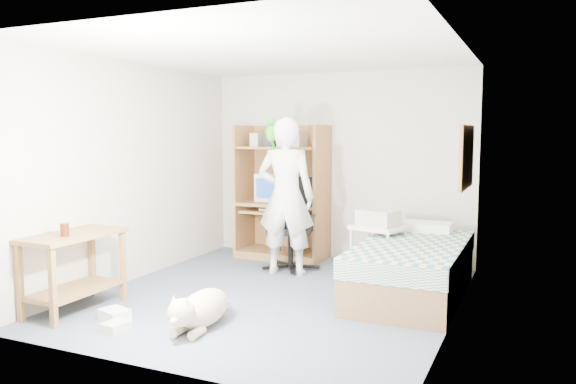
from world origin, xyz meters
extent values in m
plane|color=#4B5566|center=(0.00, 0.00, 0.00)|extent=(4.00, 4.00, 0.00)
cube|color=beige|center=(0.00, 2.00, 1.25)|extent=(3.60, 0.02, 2.50)
cube|color=beige|center=(1.80, 0.00, 1.25)|extent=(0.02, 4.00, 2.50)
cube|color=beige|center=(-1.80, 0.00, 1.25)|extent=(0.02, 4.00, 2.50)
cube|color=white|center=(0.00, 0.00, 2.50)|extent=(3.60, 4.00, 0.02)
cube|color=brown|center=(-1.28, 1.70, 0.90)|extent=(0.04, 0.60, 1.80)
cube|color=brown|center=(-0.12, 1.70, 0.90)|extent=(0.04, 0.60, 1.80)
cube|color=brown|center=(-0.70, 1.99, 0.90)|extent=(1.20, 0.02, 1.80)
cube|color=brown|center=(-0.70, 1.70, 0.74)|extent=(1.12, 0.60, 0.04)
cube|color=brown|center=(-0.70, 1.62, 0.64)|extent=(1.00, 0.50, 0.03)
cube|color=brown|center=(-0.70, 1.70, 1.50)|extent=(1.12, 0.55, 0.03)
cube|color=brown|center=(-0.70, 1.70, 0.05)|extent=(1.12, 0.60, 0.10)
cube|color=brown|center=(1.30, 0.60, 0.18)|extent=(1.00, 2.00, 0.36)
cube|color=teal|center=(1.30, 0.60, 0.46)|extent=(1.02, 2.02, 0.20)
cube|color=white|center=(1.30, 1.40, 0.60)|extent=(0.55, 0.35, 0.12)
cube|color=brown|center=(-1.55, -1.20, 0.73)|extent=(0.50, 1.00, 0.04)
cube|color=brown|center=(-1.75, -1.65, 0.35)|extent=(0.05, 0.05, 0.70)
cube|color=brown|center=(-1.35, -1.65, 0.35)|extent=(0.05, 0.05, 0.70)
cube|color=brown|center=(-1.75, -0.75, 0.35)|extent=(0.05, 0.05, 0.70)
cube|color=brown|center=(-1.35, -0.75, 0.35)|extent=(0.05, 0.05, 0.70)
cube|color=brown|center=(-1.55, -1.20, 0.20)|extent=(0.46, 0.92, 0.03)
cube|color=olive|center=(1.78, 0.90, 1.45)|extent=(0.03, 0.90, 0.60)
cube|color=brown|center=(1.77, 0.90, 1.76)|extent=(0.04, 0.94, 0.04)
cube|color=brown|center=(1.77, 0.90, 1.14)|extent=(0.04, 0.94, 0.04)
cylinder|color=black|center=(-0.33, 1.16, 0.04)|extent=(0.64, 0.64, 0.06)
cylinder|color=black|center=(-0.33, 1.16, 0.24)|extent=(0.06, 0.06, 0.42)
cube|color=black|center=(-0.33, 1.16, 0.50)|extent=(0.56, 0.56, 0.08)
cube|color=black|center=(-0.37, 1.40, 0.85)|extent=(0.45, 0.14, 0.58)
cube|color=black|center=(-0.60, 1.12, 0.66)|extent=(0.09, 0.32, 0.04)
cube|color=black|center=(-0.07, 1.20, 0.66)|extent=(0.09, 0.32, 0.04)
imported|color=white|center=(-0.28, 0.91, 0.94)|extent=(0.75, 0.56, 1.88)
ellipsoid|color=#1A9215|center=(-0.48, 0.93, 1.70)|extent=(0.14, 0.14, 0.22)
sphere|color=#1A9215|center=(-0.48, 0.89, 1.84)|extent=(0.10, 0.10, 0.10)
cone|color=#D34812|center=(-0.47, 0.84, 1.84)|extent=(0.04, 0.05, 0.04)
cylinder|color=#1A9215|center=(-0.49, 0.98, 1.57)|extent=(0.06, 0.15, 0.13)
ellipsoid|color=beige|center=(-0.19, -1.05, 0.15)|extent=(0.38, 0.71, 0.31)
sphere|color=beige|center=(-0.16, -1.43, 0.23)|extent=(0.23, 0.23, 0.23)
cone|color=beige|center=(-0.22, -1.46, 0.34)|extent=(0.07, 0.07, 0.09)
cone|color=beige|center=(-0.10, -1.45, 0.34)|extent=(0.07, 0.07, 0.09)
ellipsoid|color=beige|center=(-0.16, -1.53, 0.19)|extent=(0.09, 0.13, 0.08)
cylinder|color=beige|center=(-0.22, -0.68, 0.10)|extent=(0.07, 0.22, 0.11)
cube|color=silver|center=(0.82, 1.00, 0.63)|extent=(0.65, 0.57, 0.04)
cube|color=silver|center=(0.82, 1.00, 0.16)|extent=(0.59, 0.52, 0.03)
cylinder|color=silver|center=(0.59, 0.81, 0.32)|extent=(0.03, 0.03, 0.63)
cylinder|color=silver|center=(1.06, 0.81, 0.32)|extent=(0.03, 0.03, 0.63)
cylinder|color=silver|center=(0.59, 1.18, 0.32)|extent=(0.03, 0.03, 0.63)
cylinder|color=silver|center=(1.06, 1.18, 0.32)|extent=(0.03, 0.03, 0.63)
cube|color=#AEADA9|center=(0.82, 1.00, 0.74)|extent=(0.49, 0.43, 0.18)
cube|color=beige|center=(-0.84, 1.75, 0.96)|extent=(0.41, 0.43, 0.38)
cube|color=navy|center=(-0.84, 1.54, 0.96)|extent=(0.32, 0.02, 0.26)
cube|color=beige|center=(-0.73, 1.58, 0.67)|extent=(0.46, 0.18, 0.03)
cylinder|color=gold|center=(-0.32, 1.65, 0.82)|extent=(0.08, 0.08, 0.12)
cylinder|color=#3E160A|center=(-1.50, -1.35, 0.81)|extent=(0.08, 0.08, 0.12)
cube|color=silver|center=(-1.01, -1.27, 0.05)|extent=(0.30, 0.26, 0.10)
cube|color=beige|center=(-0.81, -1.50, 0.04)|extent=(0.20, 0.24, 0.08)
camera|label=1|loc=(2.46, -5.15, 1.70)|focal=35.00mm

